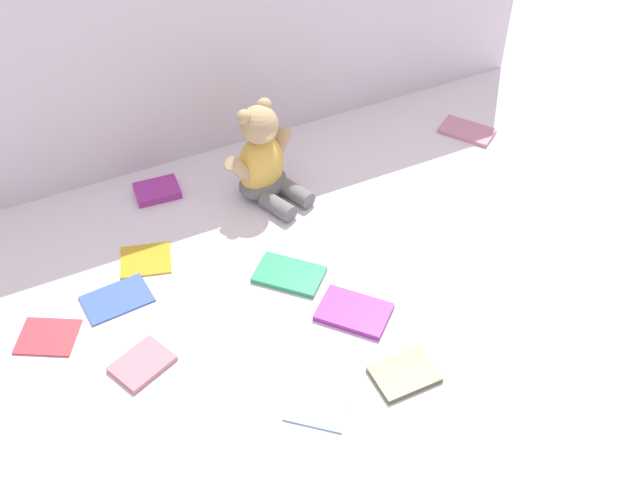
% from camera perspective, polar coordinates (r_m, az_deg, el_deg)
% --- Properties ---
extents(ground_plane, '(3.20, 3.20, 0.00)m').
position_cam_1_polar(ground_plane, '(1.68, -1.48, -0.35)').
color(ground_plane, silver).
extents(backdrop_drape, '(1.63, 0.03, 0.59)m').
position_cam_1_polar(backdrop_drape, '(1.82, -7.42, 14.67)').
color(backdrop_drape, silver).
rests_on(backdrop_drape, ground_plane).
extents(teddy_bear, '(0.19, 0.20, 0.24)m').
position_cam_1_polar(teddy_bear, '(1.76, -4.27, 5.67)').
color(teddy_bear, '#E5B24C').
rests_on(teddy_bear, ground_plane).
extents(book_case_0, '(0.13, 0.12, 0.01)m').
position_cam_1_polar(book_case_0, '(1.68, -12.62, -1.38)').
color(book_case_0, gold).
rests_on(book_case_0, ground_plane).
extents(book_case_1, '(0.14, 0.10, 0.01)m').
position_cam_1_polar(book_case_1, '(1.62, -14.63, -4.15)').
color(book_case_1, '#3958B7').
rests_on(book_case_1, ground_plane).
extents(book_case_2, '(0.16, 0.16, 0.01)m').
position_cam_1_polar(book_case_2, '(1.61, -2.27, -2.53)').
color(book_case_2, '#2A9366').
rests_on(book_case_2, ground_plane).
extents(book_case_3, '(0.11, 0.09, 0.01)m').
position_cam_1_polar(book_case_3, '(1.45, 6.18, -9.73)').
color(book_case_3, '#55583A').
rests_on(book_case_3, ground_plane).
extents(book_case_4, '(0.11, 0.08, 0.02)m').
position_cam_1_polar(book_case_4, '(1.84, -11.81, 3.55)').
color(book_case_4, '#982B91').
rests_on(book_case_4, ground_plane).
extents(book_case_5, '(0.16, 0.16, 0.01)m').
position_cam_1_polar(book_case_5, '(1.54, 2.49, -5.27)').
color(book_case_5, purple).
rests_on(book_case_5, ground_plane).
extents(book_case_6, '(0.14, 0.13, 0.01)m').
position_cam_1_polar(book_case_6, '(1.59, -19.28, -6.64)').
color(book_case_6, '#C03945').
rests_on(book_case_6, ground_plane).
extents(book_case_7, '(0.14, 0.15, 0.01)m').
position_cam_1_polar(book_case_7, '(2.02, 10.68, 7.83)').
color(book_case_7, '#C07597').
rests_on(book_case_7, ground_plane).
extents(book_case_8, '(0.13, 0.13, 0.01)m').
position_cam_1_polar(book_case_8, '(1.40, -0.22, -12.23)').
color(book_case_8, '#81B0E7').
rests_on(book_case_8, ground_plane).
extents(book_case_9, '(0.13, 0.11, 0.01)m').
position_cam_1_polar(book_case_9, '(1.50, -12.86, -8.81)').
color(book_case_9, '#BE6F81').
rests_on(book_case_9, ground_plane).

